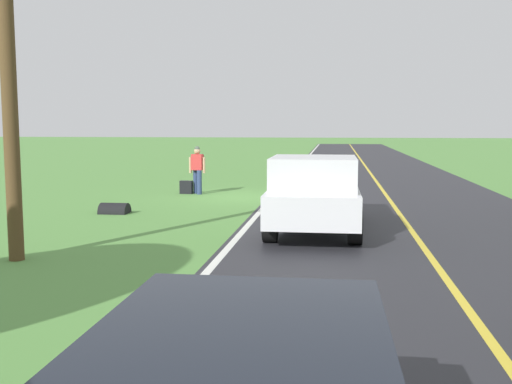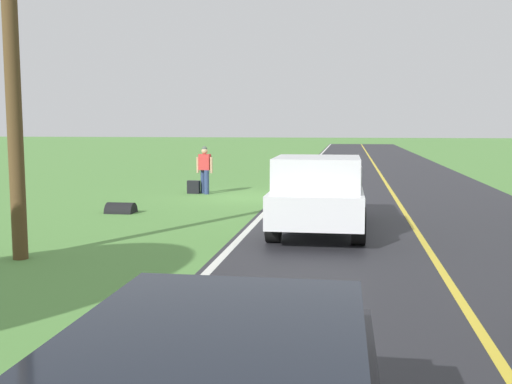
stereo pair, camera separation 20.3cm
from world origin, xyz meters
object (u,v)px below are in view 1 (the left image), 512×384
suitcase_carried (186,187)px  utility_pole_roadside (6,29)px  pickup_truck_passing (315,191)px  hitchhiker_walking (198,167)px

suitcase_carried → utility_pole_roadside: size_ratio=0.06×
suitcase_carried → utility_pole_roadside: bearing=2.5°
suitcase_carried → utility_pole_roadside: (0.47, 10.96, 3.98)m
pickup_truck_passing → utility_pole_roadside: size_ratio=0.64×
pickup_truck_passing → utility_pole_roadside: utility_pole_roadside is taller
utility_pole_roadside → hitchhiker_walking: bearing=-94.6°
suitcase_carried → hitchhiker_walking: bearing=100.9°
hitchhiker_walking → suitcase_carried: bearing=5.9°
suitcase_carried → pickup_truck_passing: pickup_truck_passing is taller
suitcase_carried → pickup_truck_passing: bearing=39.5°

